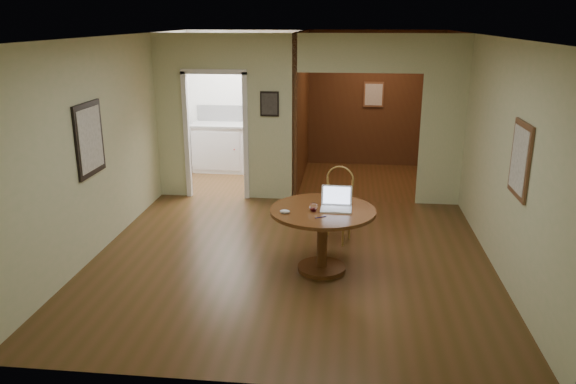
# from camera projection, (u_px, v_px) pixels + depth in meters

# --- Properties ---
(floor) EXTENTS (5.00, 5.00, 0.00)m
(floor) POSITION_uv_depth(u_px,v_px,m) (290.00, 261.00, 7.06)
(floor) COLOR #4A3315
(floor) RESTS_ON ground
(room_shell) EXTENTS (5.20, 7.50, 5.00)m
(room_shell) POSITION_uv_depth(u_px,v_px,m) (282.00, 117.00, 9.66)
(room_shell) COLOR silver
(room_shell) RESTS_ON ground
(dining_table) EXTENTS (1.25, 1.25, 0.78)m
(dining_table) POSITION_uv_depth(u_px,v_px,m) (322.00, 225.00, 6.63)
(dining_table) COLOR #5C3017
(dining_table) RESTS_ON ground
(chair) EXTENTS (0.53, 0.53, 1.02)m
(chair) POSITION_uv_depth(u_px,v_px,m) (338.00, 200.00, 7.59)
(chair) COLOR #B08A3E
(chair) RESTS_ON ground
(open_laptop) EXTENTS (0.37, 0.32, 0.25)m
(open_laptop) POSITION_uv_depth(u_px,v_px,m) (336.00, 203.00, 6.58)
(open_laptop) COLOR white
(open_laptop) RESTS_ON dining_table
(closed_laptop) EXTENTS (0.32, 0.22, 0.02)m
(closed_laptop) POSITION_uv_depth(u_px,v_px,m) (336.00, 203.00, 6.76)
(closed_laptop) COLOR #ABACB0
(closed_laptop) RESTS_ON dining_table
(mouse) EXTENTS (0.12, 0.07, 0.05)m
(mouse) POSITION_uv_depth(u_px,v_px,m) (285.00, 212.00, 6.41)
(mouse) COLOR white
(mouse) RESTS_ON dining_table
(wine_glass) EXTENTS (0.09, 0.09, 0.10)m
(wine_glass) POSITION_uv_depth(u_px,v_px,m) (313.00, 207.00, 6.49)
(wine_glass) COLOR white
(wine_glass) RESTS_ON dining_table
(pen) EXTENTS (0.12, 0.08, 0.01)m
(pen) POSITION_uv_depth(u_px,v_px,m) (321.00, 217.00, 6.29)
(pen) COLOR #0C1257
(pen) RESTS_ON dining_table
(kitchen_cabinet) EXTENTS (2.06, 0.60, 0.94)m
(kitchen_cabinet) POSITION_uv_depth(u_px,v_px,m) (245.00, 148.00, 11.04)
(kitchen_cabinet) COLOR white
(kitchen_cabinet) RESTS_ON ground
(grocery_bag) EXTENTS (0.34, 0.32, 0.28)m
(grocery_bag) POSITION_uv_depth(u_px,v_px,m) (262.00, 118.00, 10.82)
(grocery_bag) COLOR #C1AA8D
(grocery_bag) RESTS_ON kitchen_cabinet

